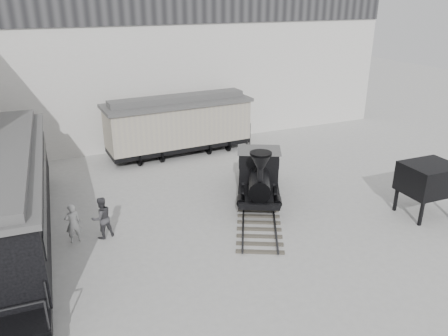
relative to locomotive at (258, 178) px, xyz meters
name	(u,v)px	position (x,y,z in m)	size (l,w,h in m)	color
ground	(265,239)	(-1.55, -3.62, -1.19)	(90.00, 90.00, 0.00)	#9E9E9B
north_wall	(161,62)	(-1.55, 11.36, 4.36)	(34.00, 2.51, 11.00)	silver
locomotive	(258,178)	(0.00, 0.00, 0.00)	(5.89, 9.07, 3.23)	#3F3B34
boxcar	(179,124)	(-1.50, 8.22, 0.84)	(9.58, 3.41, 3.87)	black
passenger_coach	(8,197)	(-11.35, 0.42, 0.93)	(3.73, 14.52, 3.85)	black
visitor_a	(73,223)	(-9.06, -0.57, -0.31)	(0.64, 0.42, 1.76)	silver
visitor_b	(102,218)	(-7.88, -0.67, -0.25)	(0.91, 0.71, 1.88)	#403F43
coal_hopper	(428,182)	(6.44, -4.60, 0.47)	(2.39, 1.97, 2.55)	black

